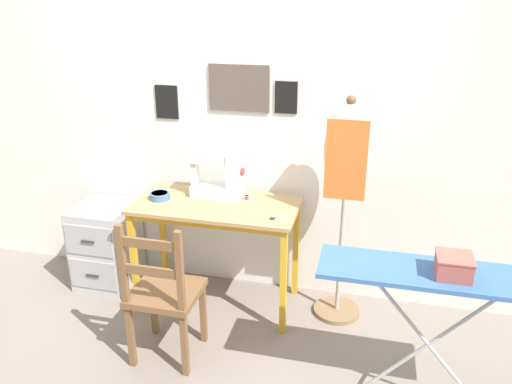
% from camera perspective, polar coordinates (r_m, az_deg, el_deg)
% --- Properties ---
extents(ground_plane, '(14.00, 14.00, 0.00)m').
position_cam_1_polar(ground_plane, '(3.53, -5.69, -14.72)').
color(ground_plane, gray).
extents(wall_back, '(10.00, 0.07, 2.55)m').
position_cam_1_polar(wall_back, '(3.53, -3.11, 8.33)').
color(wall_back, silver).
rests_on(wall_back, ground_plane).
extents(sewing_table, '(1.12, 0.56, 0.78)m').
position_cam_1_polar(sewing_table, '(3.40, -4.64, -2.94)').
color(sewing_table, tan).
rests_on(sewing_table, ground_plane).
extents(sewing_machine, '(0.37, 0.16, 0.34)m').
position_cam_1_polar(sewing_machine, '(3.43, -4.14, 1.78)').
color(sewing_machine, white).
rests_on(sewing_machine, sewing_table).
extents(fabric_bowl, '(0.14, 0.14, 0.04)m').
position_cam_1_polar(fabric_bowl, '(3.49, -10.96, -0.41)').
color(fabric_bowl, teal).
rests_on(fabric_bowl, sewing_table).
extents(scissors, '(0.12, 0.10, 0.01)m').
position_cam_1_polar(scissors, '(3.14, 2.29, -2.99)').
color(scissors, silver).
rests_on(scissors, sewing_table).
extents(thread_spool_near_machine, '(0.03, 0.03, 0.03)m').
position_cam_1_polar(thread_spool_near_machine, '(3.41, -1.05, -0.65)').
color(thread_spool_near_machine, purple).
rests_on(thread_spool_near_machine, sewing_table).
extents(wooden_chair, '(0.40, 0.38, 0.94)m').
position_cam_1_polar(wooden_chair, '(3.05, -10.53, -11.42)').
color(wooden_chair, brown).
rests_on(wooden_chair, ground_plane).
extents(filing_cabinet, '(0.40, 0.47, 0.63)m').
position_cam_1_polar(filing_cabinet, '(3.99, -16.70, -5.74)').
color(filing_cabinet, '#B7B7BC').
rests_on(filing_cabinet, ground_plane).
extents(dress_form, '(0.32, 0.32, 1.53)m').
position_cam_1_polar(dress_form, '(3.17, 10.32, 3.01)').
color(dress_form, '#846647').
rests_on(dress_form, ground_plane).
extents(ironing_board, '(1.16, 0.32, 0.84)m').
position_cam_1_polar(ironing_board, '(2.62, 20.08, -9.49)').
color(ironing_board, '#3D6BAD').
rests_on(ironing_board, ground_plane).
extents(storage_box, '(0.17, 0.17, 0.11)m').
position_cam_1_polar(storage_box, '(2.56, 21.66, -7.86)').
color(storage_box, '#AD564C').
rests_on(storage_box, ironing_board).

